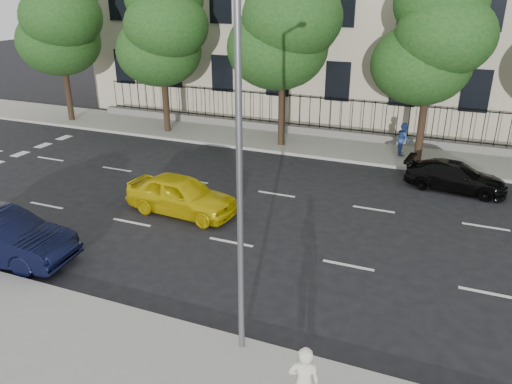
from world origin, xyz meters
TOP-DOWN VIEW (x-y plane):
  - ground at (0.00, 0.00)m, footprint 120.00×120.00m
  - near_sidewalk at (0.00, -4.00)m, footprint 60.00×4.00m
  - far_sidewalk at (0.00, 14.00)m, footprint 60.00×4.00m
  - lane_markings at (0.00, 4.75)m, footprint 49.60×4.62m
  - iron_fence at (0.00, 15.70)m, footprint 30.00×0.50m
  - street_light at (2.50, -1.77)m, footprint 0.25×3.32m
  - tree_a at (-15.96, 13.36)m, footprint 5.71×5.31m
  - tree_b at (-8.96, 13.36)m, footprint 5.53×5.12m
  - tree_c at (-1.96, 13.36)m, footprint 5.89×5.50m
  - tree_d at (5.04, 13.36)m, footprint 5.34×4.94m
  - yellow_taxi at (-2.71, 3.95)m, footprint 4.45×2.07m
  - navy_sedan at (-6.20, -1.20)m, footprint 4.91×2.06m
  - black_sedan at (6.78, 10.29)m, footprint 4.30×2.15m
  - woman_near at (4.45, -3.78)m, footprint 0.71×0.56m
  - pedestrian_far at (4.20, 13.85)m, footprint 0.79×0.92m

SIDE VIEW (x-z plane):
  - ground at x=0.00m, z-range 0.00..0.00m
  - lane_markings at x=0.00m, z-range 0.00..0.01m
  - near_sidewalk at x=0.00m, z-range 0.00..0.15m
  - far_sidewalk at x=0.00m, z-range 0.00..0.15m
  - black_sedan at x=6.78m, z-range 0.00..1.20m
  - iron_fence at x=0.00m, z-range -0.45..1.75m
  - yellow_taxi at x=-2.71m, z-range 0.00..1.48m
  - navy_sedan at x=-6.20m, z-range 0.00..1.58m
  - pedestrian_far at x=4.20m, z-range 0.15..1.79m
  - woman_near at x=4.45m, z-range 0.15..1.84m
  - street_light at x=2.50m, z-range 1.12..9.17m
  - tree_d at x=5.04m, z-range 1.42..10.26m
  - tree_b at x=-8.96m, z-range 1.35..10.33m
  - tree_a at x=-15.96m, z-range 1.43..10.82m
  - tree_c at x=-1.96m, z-range 1.51..11.31m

